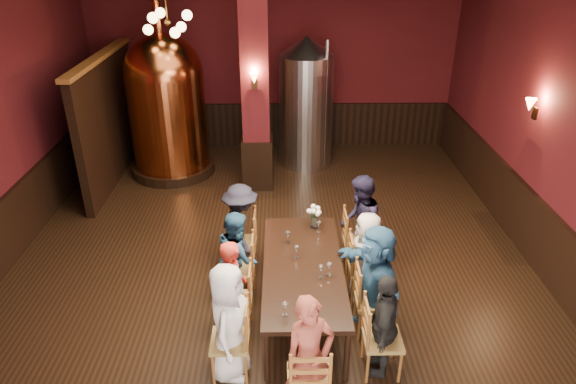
{
  "coord_description": "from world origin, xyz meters",
  "views": [
    {
      "loc": [
        0.15,
        -6.4,
        4.5
      ],
      "look_at": [
        0.25,
        0.2,
        1.15
      ],
      "focal_mm": 32.0,
      "sensor_mm": 36.0,
      "label": 1
    }
  ],
  "objects_px": {
    "copper_kettle": "(167,104)",
    "steel_vessel": "(306,103)",
    "rose_vase": "(314,213)",
    "person_0": "(229,322)",
    "person_1": "(234,288)",
    "dining_table": "(303,270)",
    "person_2": "(238,257)"
  },
  "relations": [
    {
      "from": "steel_vessel",
      "to": "rose_vase",
      "type": "height_order",
      "value": "steel_vessel"
    },
    {
      "from": "person_1",
      "to": "rose_vase",
      "type": "height_order",
      "value": "person_1"
    },
    {
      "from": "person_2",
      "to": "rose_vase",
      "type": "distance_m",
      "value": 1.25
    },
    {
      "from": "dining_table",
      "to": "person_1",
      "type": "bearing_deg",
      "value": -158.78
    },
    {
      "from": "person_0",
      "to": "rose_vase",
      "type": "bearing_deg",
      "value": -19.55
    },
    {
      "from": "copper_kettle",
      "to": "steel_vessel",
      "type": "bearing_deg",
      "value": 8.69
    },
    {
      "from": "person_1",
      "to": "dining_table",
      "type": "bearing_deg",
      "value": -88.47
    },
    {
      "from": "person_1",
      "to": "person_0",
      "type": "bearing_deg",
      "value": 160.31
    },
    {
      "from": "dining_table",
      "to": "person_1",
      "type": "relative_size",
      "value": 1.82
    },
    {
      "from": "person_2",
      "to": "copper_kettle",
      "type": "bearing_deg",
      "value": 10.56
    },
    {
      "from": "dining_table",
      "to": "copper_kettle",
      "type": "height_order",
      "value": "copper_kettle"
    },
    {
      "from": "person_1",
      "to": "steel_vessel",
      "type": "distance_m",
      "value": 5.45
    },
    {
      "from": "rose_vase",
      "to": "copper_kettle",
      "type": "bearing_deg",
      "value": 126.95
    },
    {
      "from": "person_0",
      "to": "person_1",
      "type": "xyz_separation_m",
      "value": [
        -0.0,
        0.67,
        -0.06
      ]
    },
    {
      "from": "copper_kettle",
      "to": "steel_vessel",
      "type": "height_order",
      "value": "copper_kettle"
    },
    {
      "from": "person_1",
      "to": "steel_vessel",
      "type": "height_order",
      "value": "steel_vessel"
    },
    {
      "from": "person_1",
      "to": "person_2",
      "type": "bearing_deg",
      "value": -19.69
    },
    {
      "from": "person_2",
      "to": "copper_kettle",
      "type": "distance_m",
      "value": 4.6
    },
    {
      "from": "person_0",
      "to": "steel_vessel",
      "type": "bearing_deg",
      "value": -1.66
    },
    {
      "from": "person_1",
      "to": "copper_kettle",
      "type": "distance_m",
      "value": 5.21
    },
    {
      "from": "steel_vessel",
      "to": "person_1",
      "type": "bearing_deg",
      "value": -101.84
    },
    {
      "from": "steel_vessel",
      "to": "person_2",
      "type": "bearing_deg",
      "value": -103.47
    },
    {
      "from": "copper_kettle",
      "to": "rose_vase",
      "type": "bearing_deg",
      "value": -53.05
    },
    {
      "from": "steel_vessel",
      "to": "copper_kettle",
      "type": "bearing_deg",
      "value": -171.31
    },
    {
      "from": "person_1",
      "to": "person_2",
      "type": "xyz_separation_m",
      "value": [
        -0.0,
        0.66,
        0.01
      ]
    },
    {
      "from": "dining_table",
      "to": "person_1",
      "type": "height_order",
      "value": "person_1"
    },
    {
      "from": "person_1",
      "to": "copper_kettle",
      "type": "relative_size",
      "value": 0.33
    },
    {
      "from": "rose_vase",
      "to": "person_1",
      "type": "bearing_deg",
      "value": -129.68
    },
    {
      "from": "person_0",
      "to": "steel_vessel",
      "type": "xyz_separation_m",
      "value": [
        1.11,
        5.96,
        0.63
      ]
    },
    {
      "from": "steel_vessel",
      "to": "rose_vase",
      "type": "relative_size",
      "value": 7.69
    },
    {
      "from": "person_1",
      "to": "rose_vase",
      "type": "bearing_deg",
      "value": -59.38
    },
    {
      "from": "person_0",
      "to": "steel_vessel",
      "type": "distance_m",
      "value": 6.1
    }
  ]
}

